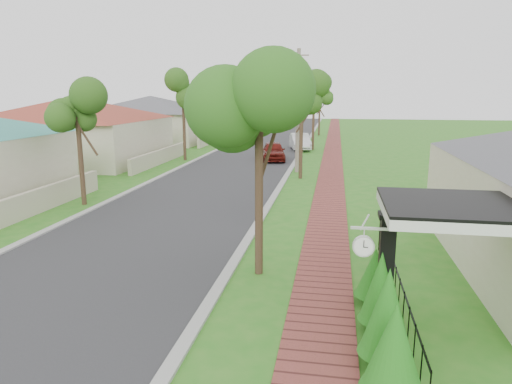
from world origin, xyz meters
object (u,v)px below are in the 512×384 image
Objects in this scene: parked_car_white at (300,142)px; station_clock at (364,245)px; parked_car_red at (274,151)px; utility_pole at (298,111)px; near_tree at (259,105)px; porch_post at (385,278)px.

parked_car_white is 5.96× the size of station_clock.
utility_pole is at bearing -75.50° from parked_car_red.
parked_car_red is 0.54× the size of utility_pole.
parked_car_red is 5.62× the size of station_clock.
station_clock is (5.06, -24.25, 1.27)m from parked_car_red.
near_tree is (2.49, -21.35, 3.87)m from parked_car_red.
utility_pole reaches higher than parked_car_red.
near_tree is 16.64m from utility_pole.
utility_pole is 19.83m from station_clock.
near_tree reaches higher than parked_car_white.
near_tree reaches higher than parked_car_red.
parked_car_red is at bearing 101.78° from station_clock.
porch_post is 19.61m from utility_pole.
station_clock is (2.57, -2.90, -2.60)m from near_tree.
near_tree is at bearing 140.79° from porch_post.
porch_post is 0.34× the size of utility_pole.
utility_pole is (-3.44, 19.12, 2.67)m from porch_post.
utility_pole reaches higher than parked_car_white.
porch_post is 5.23m from near_tree.
near_tree is (1.09, -28.16, 3.85)m from parked_car_white.
parked_car_red is at bearing -113.42° from parked_car_white.
porch_post is at bearing 39.07° from station_clock.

